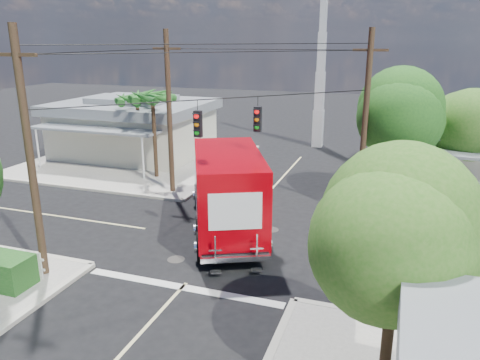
% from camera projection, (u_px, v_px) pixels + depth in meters
% --- Properties ---
extents(ground, '(120.00, 120.00, 0.00)m').
position_uv_depth(ground, '(225.00, 240.00, 20.55)').
color(ground, black).
rests_on(ground, ground).
extents(sidewalk_ne, '(14.12, 14.12, 0.14)m').
position_uv_depth(sidewalk_ne, '(468.00, 191.00, 26.97)').
color(sidewalk_ne, gray).
rests_on(sidewalk_ne, ground).
extents(sidewalk_nw, '(14.12, 14.12, 0.14)m').
position_uv_depth(sidewalk_nw, '(138.00, 160.00, 33.78)').
color(sidewalk_nw, gray).
rests_on(sidewalk_nw, ground).
extents(road_markings, '(32.00, 32.00, 0.01)m').
position_uv_depth(road_markings, '(212.00, 254.00, 19.22)').
color(road_markings, beige).
rests_on(road_markings, ground).
extents(building_nw, '(10.80, 10.20, 4.30)m').
position_uv_depth(building_nw, '(134.00, 126.00, 34.94)').
color(building_nw, beige).
rests_on(building_nw, sidewalk_nw).
extents(radio_tower, '(0.80, 0.80, 17.00)m').
position_uv_depth(radio_tower, '(321.00, 76.00, 36.85)').
color(radio_tower, silver).
rests_on(radio_tower, ground).
extents(tree_ne_front, '(4.21, 4.14, 6.66)m').
position_uv_depth(tree_ne_front, '(410.00, 118.00, 23.03)').
color(tree_ne_front, '#422D1C').
rests_on(tree_ne_front, sidewalk_ne).
extents(tree_ne_back, '(3.77, 3.66, 5.82)m').
position_uv_depth(tree_ne_back, '(461.00, 125.00, 24.37)').
color(tree_ne_back, '#422D1C').
rests_on(tree_ne_back, sidewalk_ne).
extents(tree_se, '(3.67, 3.54, 5.62)m').
position_uv_depth(tree_se, '(398.00, 243.00, 10.64)').
color(tree_se, '#422D1C').
rests_on(tree_se, sidewalk_se).
extents(palm_nw_front, '(3.01, 3.08, 5.59)m').
position_uv_depth(palm_nw_front, '(153.00, 98.00, 28.22)').
color(palm_nw_front, '#422D1C').
rests_on(palm_nw_front, sidewalk_nw).
extents(palm_nw_back, '(3.01, 3.08, 5.19)m').
position_uv_depth(palm_nw_back, '(137.00, 100.00, 30.31)').
color(palm_nw_back, '#422D1C').
rests_on(palm_nw_back, sidewalk_nw).
extents(utility_poles, '(12.00, 10.68, 9.00)m').
position_uv_depth(utility_poles, '(204.00, 127.00, 21.15)').
color(utility_poles, '#473321').
rests_on(utility_poles, ground).
extents(vending_boxes, '(1.90, 0.50, 1.10)m').
position_uv_depth(vending_boxes, '(387.00, 198.00, 23.93)').
color(vending_boxes, '#B61215').
rests_on(vending_boxes, sidewalk_ne).
extents(delivery_truck, '(6.13, 9.18, 3.86)m').
position_uv_depth(delivery_truck, '(227.00, 190.00, 21.10)').
color(delivery_truck, black).
rests_on(delivery_truck, ground).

